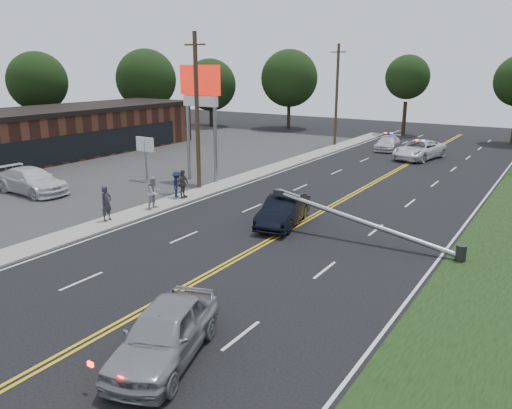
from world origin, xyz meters
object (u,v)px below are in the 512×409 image
Objects in this scene: utility_pole_mid at (197,112)px; bystander_d at (183,184)px; waiting_sedan at (165,333)px; pylon_sign at (200,95)px; fallen_streetlight at (372,225)px; bystander_b at (154,193)px; crashed_sedan at (283,210)px; parked_car at (32,181)px; utility_pole_far at (337,95)px; emergency_a at (419,150)px; bystander_a at (106,203)px; bystander_c at (177,184)px; small_sign at (145,148)px; emergency_b at (388,143)px.

utility_pole_mid reaches higher than bystander_d.
bystander_d is (-10.90, 13.47, 0.19)m from waiting_sedan.
pylon_sign is 7.19m from bystander_d.
utility_pole_mid reaches higher than pylon_sign.
fallen_streetlight is 12.41m from bystander_b.
fallen_streetlight is at bearing -14.67° from crashed_sedan.
utility_pole_far is at bearing -14.52° from parked_car.
parked_car is 31.21m from emergency_a.
bystander_a is (-8.71, -27.44, 0.23)m from emergency_a.
bystander_c is 0.42m from bystander_d.
parked_car is (-8.36, -28.66, -4.28)m from utility_pole_far.
parked_car is at bearing -129.18° from pylon_sign.
waiting_sedan is (11.79, -38.15, -4.28)m from utility_pole_far.
bystander_d is (0.28, 5.69, -0.05)m from bystander_a.
bystander_b is (-12.34, -1.32, 0.12)m from fallen_streetlight.
small_sign reaches higher than waiting_sedan.
bystander_a is at bearing 127.18° from waiting_sedan.
utility_pole_mid is 1.00× the size of utility_pole_far.
emergency_a is at bearing 100.02° from fallen_streetlight.
utility_pole_mid is at bearing -20.00° from bystander_c.
fallen_streetlight is 12.97m from bystander_c.
utility_pole_mid is (4.80, 0.00, 2.75)m from small_sign.
fallen_streetlight reaches higher than bystander_c.
bystander_a is at bearing -57.16° from small_sign.
emergency_b is 25.49m from bystander_c.
bystander_a is 1.01× the size of bystander_b.
bystander_a is at bearing -160.81° from crashed_sedan.
fallen_streetlight is 4.87m from crashed_sedan.
emergency_a is at bearing -32.74° from parked_car.
emergency_b is 2.54× the size of bystander_b.
utility_pole_far reaches higher than bystander_d.
pylon_sign reaches higher than emergency_a.
fallen_streetlight is (18.19, -4.00, -1.41)m from small_sign.
emergency_a is 23.33m from bystander_d.
small_sign is at bearing 153.19° from crashed_sedan.
emergency_a is 3.62× the size of bystander_c.
emergency_b is at bearing -23.78° from parked_car.
bystander_b is 2.65m from bystander_d.
small_sign is at bearing -102.31° from utility_pole_far.
bystander_b is (-10.74, 10.83, 0.23)m from waiting_sedan.
utility_pole_far is at bearing 173.99° from emergency_a.
bystander_c is at bearing -100.59° from emergency_a.
bystander_a is at bearing -105.72° from emergency_b.
fallen_streetlight is 0.94× the size of utility_pole_mid.
emergency_b is at bearing -14.48° from bystander_d.
bystander_a is at bearing -161.13° from fallen_streetlight.
crashed_sedan is 8.11m from bystander_c.
bystander_b is at bearing 116.77° from waiting_sedan.
bystander_c is at bearing -64.36° from parked_car.
bystander_c is at bearing 11.53° from bystander_b.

